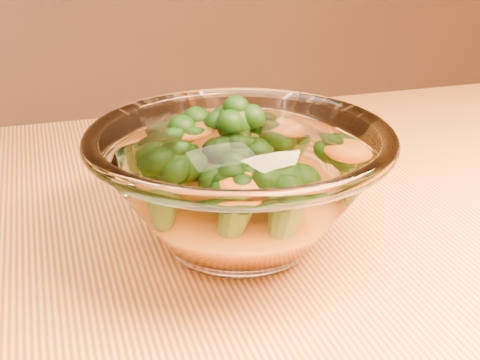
# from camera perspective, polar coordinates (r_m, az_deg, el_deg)

# --- Properties ---
(glass_bowl) EXTENTS (0.23, 0.23, 0.10)m
(glass_bowl) POSITION_cam_1_polar(r_m,az_deg,el_deg) (0.51, 0.00, -0.52)
(glass_bowl) COLOR white
(glass_bowl) RESTS_ON table
(cheese_sauce) EXTENTS (0.12, 0.12, 0.03)m
(cheese_sauce) POSITION_cam_1_polar(r_m,az_deg,el_deg) (0.52, 0.00, -2.71)
(cheese_sauce) COLOR orange
(cheese_sauce) RESTS_ON glass_bowl
(broccoli_heap) EXTENTS (0.16, 0.16, 0.08)m
(broccoli_heap) POSITION_cam_1_polar(r_m,az_deg,el_deg) (0.52, -1.04, 1.47)
(broccoli_heap) COLOR black
(broccoli_heap) RESTS_ON cheese_sauce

